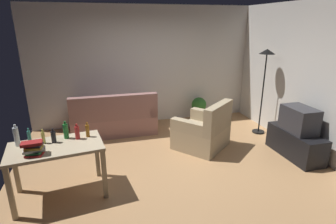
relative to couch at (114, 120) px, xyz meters
The scene contains 18 objects.
ground_plane 1.81m from the couch, 62.87° to the right, with size 5.20×4.40×0.02m, color tan.
wall_rear 1.46m from the couch, 36.98° to the left, with size 5.20×0.10×2.70m, color silver.
wall_right 3.91m from the couch, 24.94° to the right, with size 0.10×4.40×2.70m, color silver.
couch is the anchor object (origin of this frame).
tv_stand 3.63m from the couch, 32.44° to the right, with size 0.44×1.10×0.48m.
tv 3.65m from the couch, 32.41° to the right, with size 0.41×0.60×0.44m.
torchiere_lamp 3.36m from the couch, 14.77° to the right, with size 0.32×0.32×1.81m.
desk 2.31m from the couch, 113.62° to the right, with size 1.28×0.86×0.76m.
potted_plant 2.11m from the couch, ahead, with size 0.36×0.36×0.57m.
armchair 1.99m from the couch, 36.40° to the right, with size 1.23×1.22×0.92m.
bottle_clear 2.48m from the couch, 125.29° to the right, with size 0.07×0.07×0.30m.
bottle_tall 2.37m from the couch, 122.59° to the right, with size 0.05×0.05×0.23m.
bottle_squat 2.31m from the couch, 118.45° to the right, with size 0.05×0.05×0.20m.
bottle_dark 2.26m from the couch, 115.36° to the right, with size 0.06×0.06×0.20m.
bottle_green 2.11m from the couch, 112.76° to the right, with size 0.07×0.07×0.25m.
bottle_red 2.11m from the couch, 108.10° to the right, with size 0.06×0.06×0.22m.
bottle_amber 2.04m from the couch, 104.64° to the right, with size 0.05×0.05×0.22m.
book_stack 2.62m from the couch, 116.13° to the right, with size 0.28×0.22×0.17m.
Camera 1 is at (-1.14, -4.06, 2.32)m, focal length 29.00 mm.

